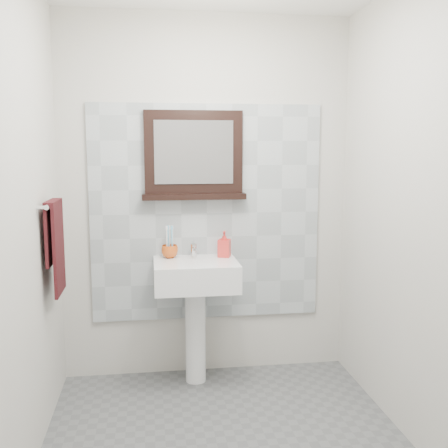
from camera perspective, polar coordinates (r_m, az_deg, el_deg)
The scene contains 12 objects.
back_wall at distance 3.66m, azimuth -1.92°, elevation 2.76°, with size 2.00×0.01×2.50m, color beige.
front_wall at distance 1.51m, azimuth 7.16°, elevation -5.17°, with size 2.00×0.01×2.50m, color beige.
left_wall at distance 2.61m, azimuth -21.48°, elevation -0.01°, with size 0.01×2.20×2.50m, color beige.
right_wall at distance 2.90m, azimuth 20.66°, elevation 0.79°, with size 0.01×2.20×2.50m, color beige.
splashback at distance 3.66m, azimuth -1.90°, elevation 1.18°, with size 1.60×0.02×1.50m, color #A5AEB3.
pedestal_sink at distance 3.53m, azimuth -3.10°, elevation -6.93°, with size 0.55×0.44×0.96m.
toothbrush_cup at distance 3.58m, azimuth -5.93°, elevation -2.99°, with size 0.11×0.11×0.09m, color #C64F17.
toothbrushes at distance 3.57m, azimuth -5.92°, elevation -1.74°, with size 0.05×0.04×0.21m.
soap_dispenser at distance 3.59m, azimuth 0.03°, elevation -2.19°, with size 0.08×0.08×0.18m, color red.
framed_mirror at distance 3.59m, azimuth -3.32°, elevation 7.26°, with size 0.71×0.11×0.60m.
towel_bar at distance 3.17m, azimuth -18.19°, elevation 2.11°, with size 0.07×0.40×0.03m.
hand_towel at distance 3.20m, azimuth -17.89°, elevation -1.64°, with size 0.06×0.30×0.55m.
Camera 1 is at (-0.39, -2.52, 1.60)m, focal length 42.00 mm.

